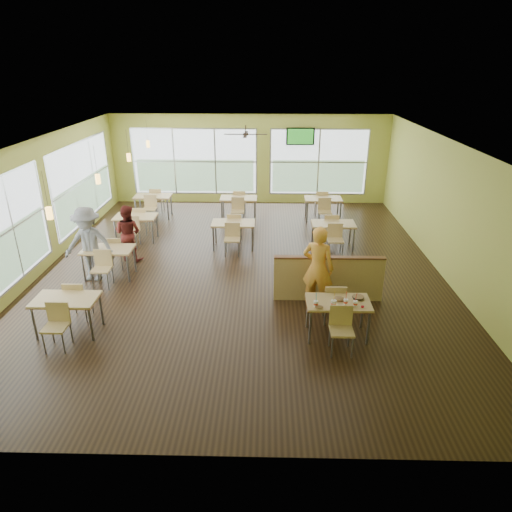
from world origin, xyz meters
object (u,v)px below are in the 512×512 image
half_wall_divider (328,278)px  food_basket (358,297)px  man_plaid (318,268)px  main_table (338,307)px

half_wall_divider → food_basket: size_ratio=10.40×
man_plaid → food_basket: size_ratio=8.00×
main_table → food_basket: main_table is taller
main_table → food_basket: 0.43m
main_table → food_basket: bearing=16.5°
main_table → man_plaid: (-0.28, 1.12, 0.29)m
food_basket → man_plaid: bearing=123.5°
half_wall_divider → main_table: bearing=-90.0°
half_wall_divider → man_plaid: 0.59m
half_wall_divider → food_basket: 1.41m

